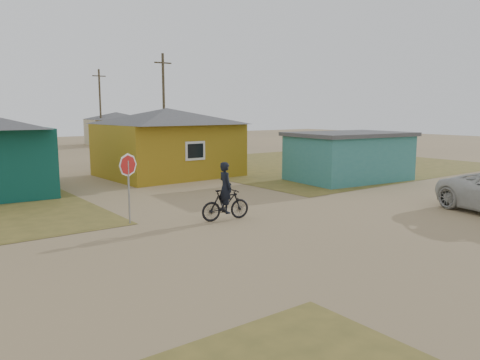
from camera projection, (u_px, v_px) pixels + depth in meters
ground at (310, 230)px, 14.78m from camera, size 120.00×120.00×0.00m
grass_ne at (318, 164)px, 33.38m from camera, size 20.00×18.00×0.00m
house_yellow at (168, 141)px, 27.05m from camera, size 7.72×6.76×3.90m
shed_turquoise at (349, 156)px, 25.37m from camera, size 6.71×4.93×2.60m
house_beige_east at (117, 128)px, 52.11m from camera, size 6.95×6.05×3.60m
utility_pole_near at (164, 106)px, 35.45m from camera, size 1.40×0.20×8.00m
utility_pole_far at (100, 107)px, 48.71m from camera, size 1.40×0.20×8.00m
stop_sign at (128, 172)px, 15.41m from camera, size 0.77×0.07×2.36m
cyclist at (226, 199)px, 16.07m from camera, size 1.85×0.77×2.02m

